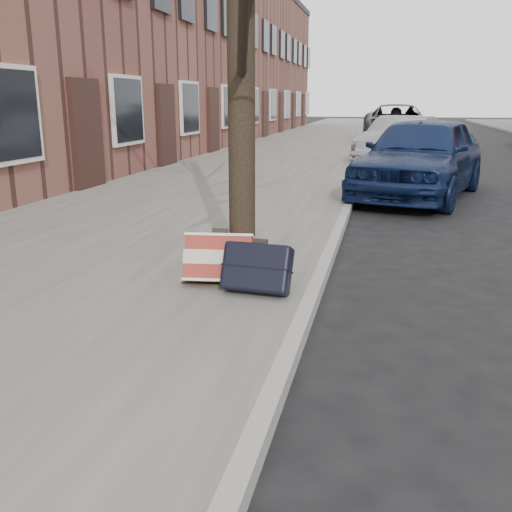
% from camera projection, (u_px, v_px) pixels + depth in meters
% --- Properties ---
extents(ground, '(120.00, 120.00, 0.00)m').
position_uv_depth(ground, '(478.00, 359.00, 3.89)').
color(ground, black).
rests_on(ground, ground).
extents(near_sidewalk, '(5.00, 70.00, 0.12)m').
position_uv_depth(near_sidewalk, '(294.00, 152.00, 18.77)').
color(near_sidewalk, gray).
rests_on(near_sidewalk, ground).
extents(house_near, '(6.80, 40.00, 7.00)m').
position_uv_depth(house_near, '(135.00, 48.00, 20.07)').
color(house_near, brown).
rests_on(house_near, ground).
extents(dirt_patch, '(0.85, 0.85, 0.02)m').
position_uv_depth(dirt_patch, '(239.00, 273.00, 5.41)').
color(dirt_patch, black).
rests_on(dirt_patch, near_sidewalk).
extents(suitcase_red, '(0.63, 0.39, 0.46)m').
position_uv_depth(suitcase_red, '(219.00, 259.00, 5.06)').
color(suitcase_red, maroon).
rests_on(suitcase_red, near_sidewalk).
extents(suitcase_navy, '(0.61, 0.39, 0.46)m').
position_uv_depth(suitcase_navy, '(257.00, 267.00, 4.80)').
color(suitcase_navy, black).
rests_on(suitcase_navy, near_sidewalk).
extents(car_near_front, '(2.82, 4.62, 1.47)m').
position_uv_depth(car_near_front, '(421.00, 156.00, 10.23)').
color(car_near_front, '#101D43').
rests_on(car_near_front, ground).
extents(car_near_mid, '(2.61, 4.15, 1.29)m').
position_uv_depth(car_near_mid, '(401.00, 140.00, 15.78)').
color(car_near_mid, '#9C9EA4').
rests_on(car_near_mid, ground).
extents(car_near_back, '(2.91, 5.75, 1.56)m').
position_uv_depth(car_near_back, '(396.00, 124.00, 23.31)').
color(car_near_back, '#393A3E').
rests_on(car_near_back, ground).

